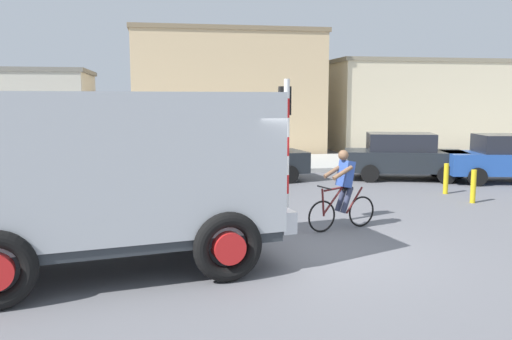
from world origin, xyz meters
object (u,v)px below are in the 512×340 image
(truck_foreground, at_px, (111,169))
(car_far_side, at_px, (245,157))
(bollard_far, at_px, (446,179))
(car_red_near, at_px, (507,158))
(bollard_near, at_px, (473,186))
(car_white_mid, at_px, (403,156))
(traffic_light_pole, at_px, (286,133))
(cyclist, at_px, (343,190))

(truck_foreground, xyz_separation_m, car_far_side, (3.59, 8.78, -0.85))
(car_far_side, height_order, bollard_far, car_far_side)
(car_red_near, relative_size, bollard_far, 4.74)
(car_far_side, xyz_separation_m, bollard_far, (5.46, -3.35, -0.37))
(bollard_near, xyz_separation_m, bollard_far, (0.00, 1.40, 0.00))
(car_white_mid, xyz_separation_m, car_far_side, (-5.47, 0.47, 0.00))
(truck_foreground, distance_m, car_white_mid, 12.32)
(car_white_mid, bearing_deg, car_red_near, -21.59)
(traffic_light_pole, relative_size, car_white_mid, 0.74)
(truck_foreground, bearing_deg, bollard_near, 23.99)
(bollard_far, bearing_deg, car_far_side, 148.47)
(traffic_light_pole, xyz_separation_m, car_far_side, (0.19, 6.70, -1.25))
(traffic_light_pole, distance_m, car_white_mid, 8.51)
(cyclist, distance_m, traffic_light_pole, 1.73)
(car_red_near, xyz_separation_m, bollard_far, (-3.14, -1.64, -0.37))
(traffic_light_pole, relative_size, car_red_near, 0.75)
(bollard_far, bearing_deg, car_white_mid, 89.78)
(bollard_near, bearing_deg, bollard_far, 90.00)
(bollard_near, bearing_deg, car_white_mid, 89.85)
(traffic_light_pole, relative_size, bollard_far, 3.56)
(car_white_mid, distance_m, bollard_far, 2.90)
(truck_foreground, xyz_separation_m, cyclist, (4.62, 1.87, -0.80))
(bollard_far, bearing_deg, car_red_near, 27.61)
(car_red_near, distance_m, bollard_near, 4.38)
(truck_foreground, distance_m, bollard_far, 10.63)
(cyclist, distance_m, car_white_mid, 7.82)
(cyclist, relative_size, bollard_far, 1.91)
(truck_foreground, relative_size, bollard_near, 6.41)
(cyclist, relative_size, car_far_side, 0.41)
(truck_foreground, distance_m, car_red_near, 14.12)
(car_far_side, bearing_deg, cyclist, -81.57)
(truck_foreground, relative_size, car_far_side, 1.38)
(car_white_mid, bearing_deg, cyclist, -124.63)
(truck_foreground, relative_size, car_white_mid, 1.34)
(truck_foreground, bearing_deg, car_red_near, 30.11)
(traffic_light_pole, bearing_deg, truck_foreground, -148.55)
(truck_foreground, height_order, car_far_side, truck_foreground)
(bollard_near, bearing_deg, car_far_side, 138.98)
(cyclist, xyz_separation_m, car_white_mid, (4.45, 6.44, -0.05))
(car_red_near, xyz_separation_m, car_far_side, (-8.60, 1.71, 0.00))
(car_red_near, bearing_deg, traffic_light_pole, -150.42)
(car_red_near, bearing_deg, cyclist, -145.51)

